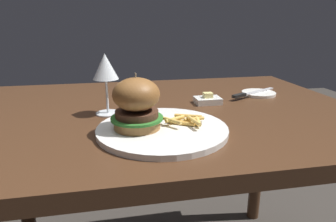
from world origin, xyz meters
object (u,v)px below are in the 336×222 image
Objects in this scene: butter_dish at (208,100)px; bread_plate at (259,93)px; wine_glass at (105,69)px; main_plate at (162,130)px; burger_sandwich at (136,103)px; table_knife at (250,93)px.

bread_plate is at bearing 18.97° from butter_dish.
wine_glass is at bearing -166.76° from bread_plate.
wine_glass is 2.11× the size of butter_dish.
burger_sandwich reaches higher than main_plate.
burger_sandwich is 0.34m from butter_dish.
wine_glass reaches higher than bread_plate.
main_plate is 0.51m from bread_plate.
wine_glass is (-0.07, 0.17, 0.06)m from burger_sandwich.
main_plate is at bearing -142.68° from table_knife.
main_plate is 0.30m from butter_dish.
burger_sandwich is 1.10× the size of bread_plate.
table_knife is 0.18m from butter_dish.
table_knife reaches higher than main_plate.
butter_dish is at bearing 9.15° from wine_glass.
bread_plate is 0.23m from butter_dish.
wine_glass reaches higher than burger_sandwich.
butter_dish is at bearing -163.47° from table_knife.
table_knife is at bearing 37.32° from main_plate.
wine_glass reaches higher than main_plate.
main_plate is 0.09m from burger_sandwich.
main_plate is 2.40× the size of burger_sandwich.
burger_sandwich is 0.19m from wine_glass.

